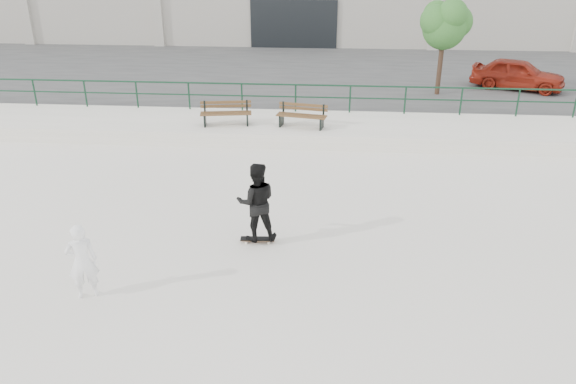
# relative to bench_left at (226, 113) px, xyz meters

# --- Properties ---
(ground) EXTENTS (120.00, 120.00, 0.00)m
(ground) POSITION_rel_bench_left_xyz_m (1.28, -9.00, -0.90)
(ground) COLOR beige
(ground) RESTS_ON ground
(ledge) EXTENTS (30.00, 3.00, 0.50)m
(ledge) POSITION_rel_bench_left_xyz_m (1.28, 0.50, -0.65)
(ledge) COLOR silver
(ledge) RESTS_ON ground
(parking_strip) EXTENTS (60.00, 14.00, 0.50)m
(parking_strip) POSITION_rel_bench_left_xyz_m (1.28, 9.00, -0.65)
(parking_strip) COLOR #3C3C3C
(parking_strip) RESTS_ON ground
(railing) EXTENTS (28.00, 0.06, 1.03)m
(railing) POSITION_rel_bench_left_xyz_m (1.28, 1.80, 0.35)
(railing) COLOR #153A24
(railing) RESTS_ON ledge
(bench_left) EXTENTS (1.80, 0.77, 0.80)m
(bench_left) POSITION_rel_bench_left_xyz_m (0.00, 0.00, 0.00)
(bench_left) COLOR #53341C
(bench_left) RESTS_ON ledge
(bench_right) EXTENTS (1.76, 0.80, 0.78)m
(bench_right) POSITION_rel_bench_left_xyz_m (2.62, -0.04, -0.01)
(bench_right) COLOR #53341C
(bench_right) RESTS_ON ledge
(tree) EXTENTS (2.14, 1.90, 3.81)m
(tree) POSITION_rel_bench_left_xyz_m (7.97, 4.81, 2.45)
(tree) COLOR #432A21
(tree) RESTS_ON parking_strip
(red_car) EXTENTS (4.06, 2.85, 1.28)m
(red_car) POSITION_rel_bench_left_xyz_m (11.43, 5.93, 0.24)
(red_car) COLOR maroon
(red_car) RESTS_ON parking_strip
(skateboard) EXTENTS (0.79, 0.25, 0.09)m
(skateboard) POSITION_rel_bench_left_xyz_m (2.01, -7.21, -0.82)
(skateboard) COLOR black
(skateboard) RESTS_ON ground
(standing_skater) EXTENTS (1.02, 0.86, 1.85)m
(standing_skater) POSITION_rel_bench_left_xyz_m (2.01, -7.21, 0.12)
(standing_skater) COLOR black
(standing_skater) RESTS_ON skateboard
(seated_skater) EXTENTS (0.68, 0.58, 1.57)m
(seated_skater) POSITION_rel_bench_left_xyz_m (-1.03, -9.59, -0.11)
(seated_skater) COLOR white
(seated_skater) RESTS_ON ground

